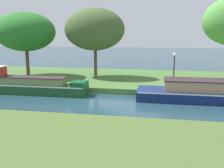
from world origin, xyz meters
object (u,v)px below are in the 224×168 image
object	(u,v)px
willow_tree_left	(25,32)
lamp_post	(174,65)
forest_narrowboat	(29,85)
willow_tree_centre	(94,29)
mooring_post_near	(23,80)
navy_barge	(205,92)

from	to	relation	value
willow_tree_left	lamp_post	distance (m)	13.25
forest_narrowboat	willow_tree_left	world-z (taller)	willow_tree_left
forest_narrowboat	willow_tree_centre	xyz separation A→B (m)	(3.48, 5.49, 3.94)
willow_tree_centre	mooring_post_near	size ratio (longest dim) A/B	10.56
navy_barge	willow_tree_left	bearing A→B (deg)	161.91
willow_tree_left	lamp_post	size ratio (longest dim) A/B	2.32
willow_tree_centre	lamp_post	world-z (taller)	willow_tree_centre
willow_tree_left	lamp_post	world-z (taller)	willow_tree_left
navy_barge	mooring_post_near	xyz separation A→B (m)	(-13.25, 1.40, 0.09)
forest_narrowboat	willow_tree_centre	distance (m)	7.60
navy_barge	willow_tree_left	distance (m)	15.90
navy_barge	willow_tree_centre	xyz separation A→B (m)	(-8.56, 5.49, 3.96)
willow_tree_centre	mooring_post_near	distance (m)	7.33
forest_narrowboat	willow_tree_centre	world-z (taller)	willow_tree_centre
forest_narrowboat	willow_tree_centre	size ratio (longest dim) A/B	1.33
forest_narrowboat	willow_tree_left	size ratio (longest dim) A/B	1.40
lamp_post	navy_barge	bearing A→B (deg)	-54.83
navy_barge	forest_narrowboat	bearing A→B (deg)	-180.00
forest_narrowboat	willow_tree_centre	bearing A→B (deg)	57.62
lamp_post	willow_tree_left	bearing A→B (deg)	170.33
lamp_post	forest_narrowboat	bearing A→B (deg)	-165.66
mooring_post_near	willow_tree_centre	bearing A→B (deg)	41.13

